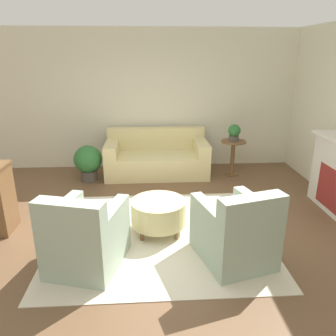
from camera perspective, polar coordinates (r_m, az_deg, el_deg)
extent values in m
plane|color=brown|center=(4.49, -1.49, -11.45)|extent=(16.00, 16.00, 0.00)
cube|color=beige|center=(6.90, -2.58, 11.75)|extent=(9.84, 0.12, 2.80)
cube|color=beige|center=(4.49, -1.49, -11.40)|extent=(2.80, 2.56, 0.01)
cube|color=beige|center=(6.55, -1.95, 0.72)|extent=(1.99, 0.98, 0.44)
cube|color=beige|center=(6.80, -2.10, 5.24)|extent=(1.99, 0.20, 0.44)
cube|color=beige|center=(6.46, -9.79, 3.34)|extent=(0.24, 0.94, 0.24)
cube|color=beige|center=(6.51, 5.78, 3.64)|extent=(0.24, 0.94, 0.24)
cube|color=brown|center=(6.18, -1.80, -2.28)|extent=(1.79, 0.05, 0.06)
cube|color=#9EB29E|center=(3.94, -13.73, -13.07)|extent=(0.93, 1.03, 0.43)
cube|color=#9EB29E|center=(3.45, -16.67, -9.39)|extent=(0.76, 0.38, 0.49)
cube|color=#9EB29E|center=(3.67, -9.80, -8.99)|extent=(0.35, 0.84, 0.27)
cube|color=#9EB29E|center=(3.91, -17.96, -7.86)|extent=(0.35, 0.84, 0.27)
cube|color=brown|center=(4.34, -11.26, -12.41)|extent=(0.65, 0.22, 0.06)
cube|color=#9EB29E|center=(3.99, 11.17, -12.37)|extent=(0.93, 1.03, 0.43)
cube|color=#9EB29E|center=(3.52, 14.36, -8.57)|extent=(0.76, 0.38, 0.49)
cube|color=#9EB29E|center=(3.98, 15.06, -7.04)|extent=(0.35, 0.84, 0.27)
cube|color=#9EB29E|center=(3.71, 7.36, -8.54)|extent=(0.35, 0.84, 0.27)
cube|color=brown|center=(4.39, 8.36, -11.87)|extent=(0.65, 0.22, 0.06)
cylinder|color=beige|center=(4.42, -1.68, -7.67)|extent=(0.73, 0.73, 0.33)
cylinder|color=brown|center=(4.33, -4.51, -11.68)|extent=(0.05, 0.05, 0.12)
cylinder|color=brown|center=(4.34, 1.42, -11.53)|extent=(0.05, 0.05, 0.12)
cylinder|color=brown|center=(4.71, -4.45, -8.95)|extent=(0.05, 0.05, 0.12)
cylinder|color=brown|center=(4.73, 0.95, -8.81)|extent=(0.05, 0.05, 0.12)
cylinder|color=brown|center=(6.51, 11.35, 4.54)|extent=(0.48, 0.48, 0.03)
cylinder|color=brown|center=(6.60, 11.15, 1.59)|extent=(0.08, 0.08, 0.67)
cylinder|color=brown|center=(6.71, 10.98, -1.02)|extent=(0.26, 0.26, 0.03)
cube|color=maroon|center=(5.46, 26.40, -3.21)|extent=(0.02, 0.67, 0.63)
cylinder|color=#4C4742|center=(6.49, 11.39, 5.10)|extent=(0.19, 0.19, 0.10)
sphere|color=#2D6B33|center=(6.46, 11.47, 6.41)|extent=(0.24, 0.24, 0.24)
cylinder|color=#4C4742|center=(6.43, -13.56, -1.26)|extent=(0.31, 0.31, 0.20)
sphere|color=#2D6B33|center=(6.33, -13.79, 1.49)|extent=(0.52, 0.52, 0.52)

